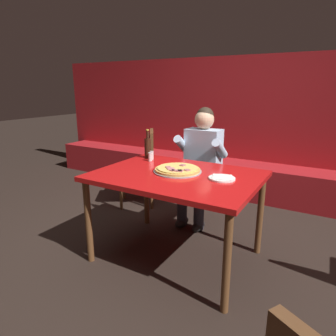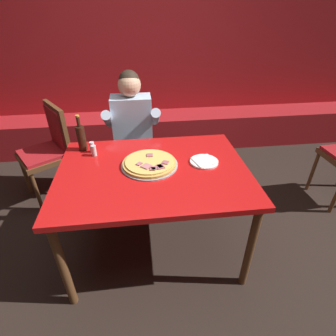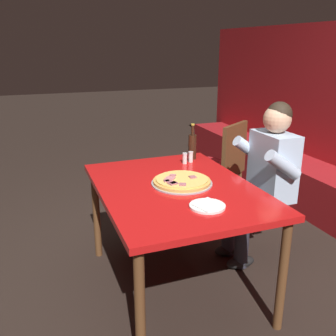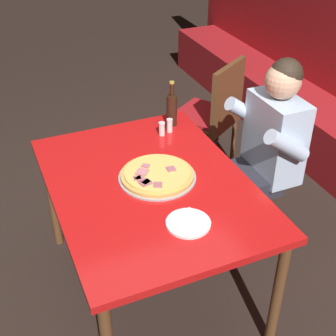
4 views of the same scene
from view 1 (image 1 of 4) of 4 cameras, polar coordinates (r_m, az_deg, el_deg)
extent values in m
plane|color=black|center=(2.83, 1.55, -16.40)|extent=(24.00, 24.00, 0.00)
cube|color=#A3191E|center=(4.48, 15.32, 7.86)|extent=(6.80, 0.16, 1.90)
cube|color=#A3191E|center=(4.33, 13.53, -2.04)|extent=(6.46, 0.48, 0.46)
cylinder|color=brown|center=(2.68, -14.91, -9.90)|extent=(0.06, 0.06, 0.74)
cylinder|color=brown|center=(2.09, 11.13, -17.43)|extent=(0.06, 0.06, 0.74)
cylinder|color=brown|center=(3.30, -4.13, -4.53)|extent=(0.06, 0.06, 0.74)
cylinder|color=brown|center=(2.84, 17.12, -8.60)|extent=(0.06, 0.06, 0.74)
cube|color=red|center=(2.52, 1.68, -1.52)|extent=(1.35, 1.00, 0.04)
cylinder|color=#9E9EA3|center=(2.57, 1.82, -0.61)|extent=(0.41, 0.41, 0.01)
cylinder|color=gold|center=(2.56, 1.82, -0.31)|extent=(0.39, 0.39, 0.02)
cylinder|color=#E5BC5B|center=(2.56, 1.83, -0.01)|extent=(0.35, 0.35, 0.01)
cube|color=#B76670|center=(2.56, 0.00, 0.21)|extent=(0.05, 0.05, 0.01)
cube|color=#C6757A|center=(2.50, 0.52, -0.13)|extent=(0.08, 0.08, 0.01)
cube|color=#A85B66|center=(2.47, 3.68, -0.38)|extent=(0.06, 0.06, 0.01)
cube|color=#B76670|center=(2.45, 1.21, -0.46)|extent=(0.05, 0.06, 0.01)
cube|color=#A85B66|center=(2.62, 2.77, 0.54)|extent=(0.05, 0.05, 0.01)
cube|color=#A85B66|center=(2.45, 0.86, -0.47)|extent=(0.04, 0.04, 0.01)
cube|color=#A85B66|center=(2.45, 2.27, -0.48)|extent=(0.05, 0.06, 0.01)
cube|color=#A85B66|center=(2.44, 2.25, -0.53)|extent=(0.06, 0.07, 0.01)
cylinder|color=white|center=(2.40, 10.23, -1.94)|extent=(0.21, 0.21, 0.01)
cube|color=white|center=(2.40, 10.24, -1.71)|extent=(0.19, 0.19, 0.01)
cylinder|color=black|center=(3.06, -3.87, 3.79)|extent=(0.07, 0.07, 0.20)
cylinder|color=black|center=(3.03, -3.92, 6.38)|extent=(0.03, 0.03, 0.08)
cylinder|color=#B29933|center=(3.03, -3.94, 7.24)|extent=(0.03, 0.03, 0.01)
cylinder|color=silver|center=(2.99, -3.12, 2.28)|extent=(0.04, 0.04, 0.07)
cylinder|color=#516B33|center=(2.99, -3.12, 2.01)|extent=(0.03, 0.03, 0.04)
cylinder|color=silver|center=(2.98, -3.13, 3.08)|extent=(0.04, 0.04, 0.01)
cylinder|color=silver|center=(2.93, -3.44, 2.00)|extent=(0.04, 0.04, 0.07)
cylinder|color=#B23323|center=(2.93, -3.43, 1.73)|extent=(0.03, 0.03, 0.04)
cylinder|color=silver|center=(2.92, -3.45, 2.82)|extent=(0.04, 0.04, 0.01)
ellipsoid|color=black|center=(3.35, 2.66, -10.20)|extent=(0.11, 0.24, 0.09)
ellipsoid|color=black|center=(3.28, 5.82, -10.92)|extent=(0.11, 0.24, 0.09)
cylinder|color=#282833|center=(3.28, 2.70, -7.28)|extent=(0.11, 0.11, 0.43)
cylinder|color=#282833|center=(3.20, 5.90, -7.95)|extent=(0.11, 0.11, 0.43)
cube|color=#282833|center=(3.22, 5.16, -2.42)|extent=(0.34, 0.40, 0.12)
cube|color=silver|center=(3.33, 6.75, 2.92)|extent=(0.38, 0.22, 0.52)
cylinder|color=silver|center=(3.34, 2.76, 4.44)|extent=(0.09, 0.30, 0.25)
cylinder|color=silver|center=(3.16, 9.86, 3.62)|extent=(0.09, 0.30, 0.25)
sphere|color=#D6A884|center=(3.27, 6.95, 9.17)|extent=(0.21, 0.21, 0.21)
sphere|color=#2D2319|center=(3.28, 7.07, 9.80)|extent=(0.19, 0.19, 0.19)
cylinder|color=brown|center=(4.11, -8.43, -2.86)|extent=(0.04, 0.04, 0.44)
cylinder|color=brown|center=(3.75, -8.97, -4.67)|extent=(0.04, 0.04, 0.44)
cylinder|color=brown|center=(4.09, -3.12, -2.80)|extent=(0.04, 0.04, 0.44)
cylinder|color=brown|center=(3.73, -3.13, -4.62)|extent=(0.04, 0.04, 0.44)
cube|color=brown|center=(3.84, -6.01, -0.24)|extent=(0.61, 0.61, 0.05)
cube|color=#A3191E|center=(3.83, -6.03, 0.34)|extent=(0.56, 0.56, 0.03)
cube|color=brown|center=(3.77, -3.08, 3.60)|extent=(0.27, 0.39, 0.47)
cube|color=#A3191E|center=(3.77, -3.46, 3.59)|extent=(0.22, 0.32, 0.39)
camera|label=2|loc=(1.39, -38.86, 24.81)|focal=28.00mm
camera|label=3|loc=(1.62, 71.37, 11.84)|focal=40.00mm
camera|label=4|loc=(1.75, 63.82, 31.66)|focal=50.00mm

